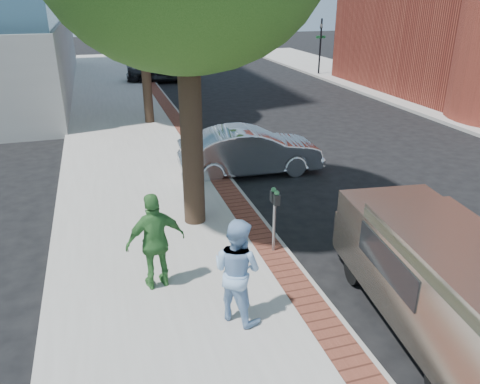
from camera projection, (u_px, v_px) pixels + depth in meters
name	position (u px, v px, depth m)	size (l,w,h in m)	color
ground	(240.00, 260.00, 10.24)	(120.00, 120.00, 0.00)	black
sidewalk	(136.00, 153.00, 16.84)	(5.00, 60.00, 0.15)	#9E9991
brick_strip	(195.00, 145.00, 17.40)	(0.60, 60.00, 0.01)	brown
curb	(205.00, 147.00, 17.53)	(0.10, 60.00, 0.15)	gray
signal_near	(150.00, 48.00, 28.94)	(0.70, 0.15, 3.80)	black
signal_far	(320.00, 42.00, 32.06)	(0.70, 0.15, 3.80)	black
parking_meter	(275.00, 207.00, 9.91)	(0.12, 0.32, 1.47)	gray
person_gray	(192.00, 176.00, 11.71)	(0.73, 0.48, 2.00)	silver
person_officer	(237.00, 270.00, 7.87)	(0.92, 0.71, 1.89)	#95BCE7
person_green	(156.00, 241.00, 8.73)	(1.13, 0.47, 1.93)	#3C7D39
sedan_silver	(250.00, 151.00, 14.91)	(1.58, 4.52, 1.49)	silver
bg_car	(163.00, 70.00, 30.25)	(1.86, 4.63, 1.58)	black
van	(437.00, 273.00, 7.94)	(2.48, 5.16, 1.84)	gray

